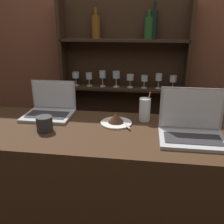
# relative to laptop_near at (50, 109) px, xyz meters

# --- Properties ---
(bar_counter) EXTENTS (2.11, 0.59, 0.95)m
(bar_counter) POSITION_rel_laptop_near_xyz_m (0.44, -0.19, -0.52)
(bar_counter) COLOR #382314
(bar_counter) RESTS_ON ground_plane
(back_wall) EXTENTS (7.00, 0.06, 2.70)m
(back_wall) POSITION_rel_laptop_near_xyz_m (0.44, 0.90, 0.36)
(back_wall) COLOR brown
(back_wall) RESTS_ON ground_plane
(back_shelf) EXTENTS (1.14, 0.18, 1.71)m
(back_shelf) POSITION_rel_laptop_near_xyz_m (0.40, 0.82, -0.09)
(back_shelf) COLOR #332114
(back_shelf) RESTS_ON ground_plane
(laptop_near) EXTENTS (0.30, 0.25, 0.21)m
(laptop_near) POSITION_rel_laptop_near_xyz_m (0.00, 0.00, 0.00)
(laptop_near) COLOR #ADADB2
(laptop_near) RESTS_ON bar_counter
(laptop_far) EXTENTS (0.33, 0.24, 0.25)m
(laptop_far) POSITION_rel_laptop_near_xyz_m (0.86, -0.22, 0.01)
(laptop_far) COLOR #ADADB2
(laptop_far) RESTS_ON bar_counter
(cake_plate) EXTENTS (0.19, 0.19, 0.07)m
(cake_plate) POSITION_rel_laptop_near_xyz_m (0.44, -0.09, -0.02)
(cake_plate) COLOR silver
(cake_plate) RESTS_ON bar_counter
(water_glass) EXTENTS (0.07, 0.07, 0.18)m
(water_glass) POSITION_rel_laptop_near_xyz_m (0.61, -0.01, 0.03)
(water_glass) COLOR silver
(water_glass) RESTS_ON bar_counter
(coffee_cup) EXTENTS (0.09, 0.09, 0.08)m
(coffee_cup) POSITION_rel_laptop_near_xyz_m (0.06, -0.24, -0.00)
(coffee_cup) COLOR #2D2D33
(coffee_cup) RESTS_ON bar_counter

